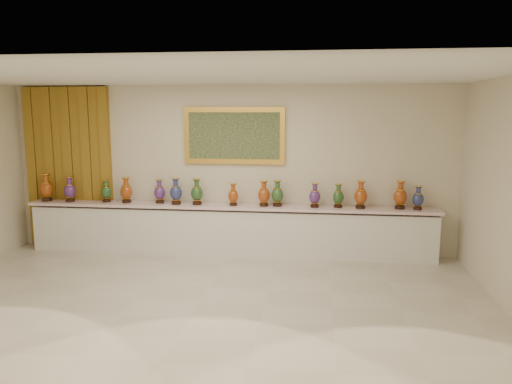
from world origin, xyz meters
TOP-DOWN VIEW (x-y plane):
  - ground at (0.00, 0.00)m, footprint 8.00×8.00m
  - room at (-2.53, 2.44)m, footprint 8.00×8.00m
  - counter at (0.00, 2.27)m, footprint 7.28×0.48m
  - vase_0 at (-3.39, 2.24)m, footprint 0.27×0.27m
  - vase_1 at (-2.94, 2.23)m, footprint 0.24×0.24m
  - vase_2 at (-2.26, 2.27)m, footprint 0.21×0.21m
  - vase_3 at (-1.87, 2.26)m, footprint 0.24×0.24m
  - vase_4 at (-1.26, 2.29)m, footprint 0.23×0.23m
  - vase_5 at (-0.94, 2.22)m, footprint 0.26×0.26m
  - vase_6 at (-0.56, 2.23)m, footprint 0.28×0.28m
  - vase_7 at (0.10, 2.23)m, footprint 0.19×0.19m
  - vase_8 at (0.64, 2.24)m, footprint 0.24×0.24m
  - vase_9 at (0.87, 2.26)m, footprint 0.21×0.21m
  - vase_10 at (1.52, 2.24)m, footprint 0.24×0.24m
  - vase_11 at (1.92, 2.28)m, footprint 0.24×0.24m
  - vase_12 at (2.30, 2.24)m, footprint 0.24×0.24m
  - vase_13 at (2.96, 2.29)m, footprint 0.24×0.24m
  - vase_14 at (3.24, 2.23)m, footprint 0.25×0.25m
  - label_card at (-1.08, 2.13)m, footprint 0.10×0.06m

SIDE VIEW (x-z plane):
  - ground at x=0.00m, z-range 0.00..0.00m
  - counter at x=0.00m, z-range -0.01..0.89m
  - label_card at x=-1.08m, z-range 0.90..0.90m
  - vase_7 at x=0.10m, z-range 0.88..1.27m
  - vase_14 at x=3.24m, z-range 0.88..1.29m
  - vase_11 at x=1.92m, z-range 0.88..1.29m
  - vase_2 at x=-2.26m, z-range 0.88..1.29m
  - vase_10 at x=1.52m, z-range 0.88..1.30m
  - vase_4 at x=-1.26m, z-range 0.88..1.31m
  - vase_8 at x=0.64m, z-range 0.88..1.32m
  - vase_9 at x=0.87m, z-range 0.88..1.33m
  - vase_1 at x=-2.94m, z-range 0.88..1.34m
  - vase_3 at x=-1.87m, z-range 0.88..1.34m
  - vase_6 at x=-0.56m, z-range 0.88..1.34m
  - vase_5 at x=-0.94m, z-range 0.88..1.35m
  - vase_12 at x=2.30m, z-range 0.88..1.35m
  - vase_13 at x=2.96m, z-range 0.87..1.36m
  - vase_0 at x=-3.39m, z-range 0.87..1.38m
  - room at x=-2.53m, z-range -2.40..5.60m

